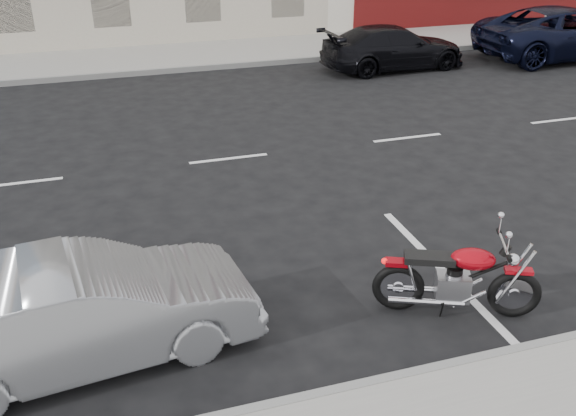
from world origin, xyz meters
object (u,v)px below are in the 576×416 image
at_px(fire_hydrant, 547,19).
at_px(sedan_silver, 85,311).
at_px(car_far, 393,47).
at_px(suv_far, 566,33).
at_px(motorcycle, 518,284).

height_order(fire_hydrant, sedan_silver, sedan_silver).
distance_m(fire_hydrant, car_far, 8.28).
distance_m(suv_far, car_far, 5.83).
xyz_separation_m(motorcycle, car_far, (3.98, 11.80, 0.15)).
height_order(suv_far, car_far, suv_far).
relative_size(motorcycle, car_far, 0.45).
bearing_deg(sedan_silver, suv_far, -61.31).
height_order(motorcycle, suv_far, suv_far).
bearing_deg(sedan_silver, motorcycle, -105.49).
xyz_separation_m(suv_far, car_far, (-5.81, 0.36, -0.15)).
distance_m(sedan_silver, suv_far, 18.37).
distance_m(fire_hydrant, suv_far, 3.85).
xyz_separation_m(fire_hydrant, motorcycle, (-11.70, -14.78, -0.05)).
bearing_deg(suv_far, car_far, 87.00).
xyz_separation_m(sedan_silver, car_far, (9.15, 11.00, -0.01)).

